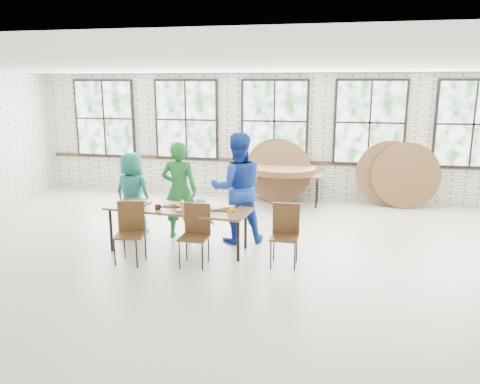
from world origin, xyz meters
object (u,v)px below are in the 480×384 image
Objects in this scene: chair_near_left at (130,227)px; storage_table at (284,175)px; dining_table at (178,210)px; chair_near_right at (196,229)px.

chair_near_left reaches higher than storage_table.
storage_table is (1.35, 3.51, -0.00)m from dining_table.
chair_near_right is (1.04, 0.09, 0.00)m from chair_near_left.
dining_table is 2.60× the size of chair_near_left.
storage_table is at bearing 52.24° from chair_near_left.
chair_near_left and chair_near_right have the same top height.
chair_near_right is (0.46, -0.53, -0.13)m from dining_table.
chair_near_left is 1.00× the size of chair_near_right.
chair_near_right is at bearing -43.10° from dining_table.
chair_near_left is at bearing -109.22° from storage_table.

